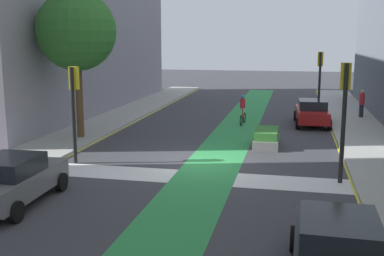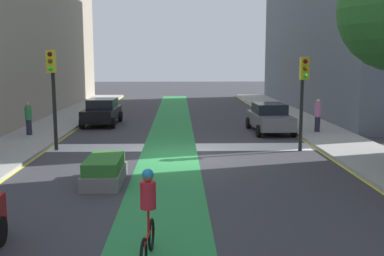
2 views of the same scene
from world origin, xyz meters
TOP-DOWN VIEW (x-y plane):
  - ground_plane at (0.00, 0.00)m, footprint 120.00×120.00m
  - bike_lane_paint at (0.56, 0.00)m, footprint 2.40×60.00m
  - crosswalk_band at (0.00, -2.00)m, footprint 12.00×1.80m
  - sidewalk_left at (-7.50, 0.00)m, footprint 3.00×60.00m
  - curb_stripe_left at (-6.00, 0.00)m, footprint 0.16×60.00m
  - curb_stripe_right at (6.00, 0.00)m, footprint 0.16×60.00m
  - traffic_signal_near_right at (5.56, -1.42)m, footprint 0.35×0.52m
  - traffic_signal_near_left at (-5.16, -0.90)m, footprint 0.35×0.52m
  - car_grey_left_near at (-4.82, -6.11)m, footprint 2.14×4.26m
  - car_black_right_near at (4.81, -9.25)m, footprint 2.09×4.23m
  - cyclist_in_lane at (0.77, 9.63)m, footprint 0.32×1.73m
  - pedestrian_sidewalk_left_a at (-7.20, -5.31)m, footprint 0.34×0.34m
  - pedestrian_sidewalk_right_b at (7.77, -4.75)m, footprint 0.34×0.34m
  - median_planter at (2.56, 3.92)m, footprint 1.20×2.43m

SIDE VIEW (x-z plane):
  - ground_plane at x=0.00m, z-range 0.00..0.00m
  - crosswalk_band at x=0.00m, z-range 0.00..0.01m
  - bike_lane_paint at x=0.56m, z-range 0.00..0.01m
  - curb_stripe_left at x=-6.00m, z-range 0.00..0.01m
  - curb_stripe_right at x=6.00m, z-range 0.00..0.01m
  - sidewalk_left at x=-7.50m, z-range 0.00..0.15m
  - median_planter at x=2.56m, z-range -0.02..0.83m
  - car_grey_left_near at x=-4.82m, z-range 0.02..1.59m
  - car_black_right_near at x=4.81m, z-range 0.02..1.59m
  - cyclist_in_lane at x=0.77m, z-range 0.04..1.90m
  - pedestrian_sidewalk_right_b at x=7.77m, z-range 0.17..1.85m
  - pedestrian_sidewalk_left_a at x=-7.20m, z-range 0.17..1.91m
  - traffic_signal_near_left at x=-5.16m, z-range 0.82..4.88m
  - traffic_signal_near_right at x=5.56m, z-range 0.87..5.23m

